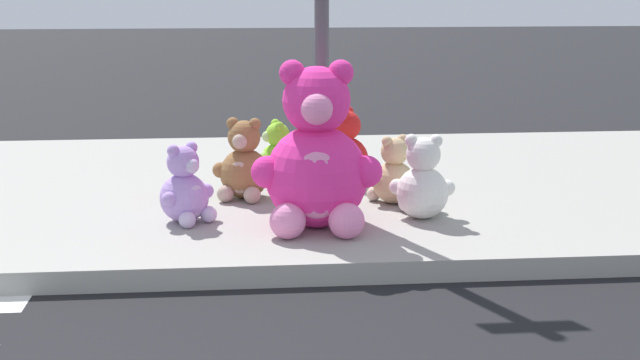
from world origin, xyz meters
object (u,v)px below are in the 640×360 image
(plush_pink_large, at_px, (317,162))
(plush_tan, at_px, (393,176))
(plush_red, at_px, (343,153))
(plush_white, at_px, (422,184))
(plush_lavender, at_px, (186,191))
(plush_lime, at_px, (276,156))
(plush_brown, at_px, (244,167))

(plush_pink_large, relative_size, plush_tan, 2.19)
(plush_pink_large, bearing_deg, plush_red, 75.71)
(plush_white, height_order, plush_red, plush_red)
(plush_tan, bearing_deg, plush_lavender, -165.50)
(plush_lime, bearing_deg, plush_brown, -113.92)
(plush_brown, bearing_deg, plush_lavender, -123.15)
(plush_tan, distance_m, plush_white, 0.47)
(plush_tan, relative_size, plush_white, 0.86)
(plush_brown, height_order, plush_lime, plush_brown)
(plush_tan, bearing_deg, plush_brown, 168.47)
(plush_pink_large, height_order, plush_brown, plush_pink_large)
(plush_white, relative_size, plush_lime, 1.20)
(plush_lavender, height_order, plush_lime, plush_lavender)
(plush_pink_large, bearing_deg, plush_white, 13.41)
(plush_brown, relative_size, plush_lavender, 1.12)
(plush_pink_large, bearing_deg, plush_lime, 98.76)
(plush_tan, distance_m, plush_brown, 1.20)
(plush_white, bearing_deg, plush_red, 111.35)
(plush_tan, height_order, plush_red, plush_red)
(plush_tan, bearing_deg, plush_white, -71.89)
(plush_pink_large, bearing_deg, plush_lavender, 166.69)
(plush_tan, relative_size, plush_lavender, 0.93)
(plush_red, bearing_deg, plush_tan, -66.74)
(plush_brown, relative_size, plush_lime, 1.24)
(plush_lavender, height_order, plush_red, plush_red)
(plush_brown, relative_size, plush_red, 1.00)
(plush_lavender, distance_m, plush_red, 1.72)
(plush_red, bearing_deg, plush_lime, 165.58)
(plush_lime, bearing_deg, plush_red, -14.42)
(plush_tan, distance_m, plush_red, 0.79)
(plush_brown, distance_m, plush_red, 0.99)
(plush_white, xyz_separation_m, plush_red, (-0.46, 1.17, 0.01))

